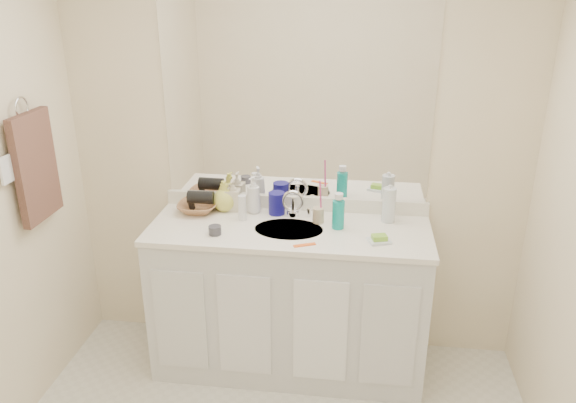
# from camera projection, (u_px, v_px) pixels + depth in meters

# --- Properties ---
(wall_back) EXTENTS (2.60, 0.02, 2.40)m
(wall_back) POSITION_uv_depth(u_px,v_px,m) (296.00, 156.00, 3.16)
(wall_back) COLOR #FEEEC7
(wall_back) RESTS_ON floor
(vanity_cabinet) EXTENTS (1.50, 0.55, 0.85)m
(vanity_cabinet) POSITION_uv_depth(u_px,v_px,m) (289.00, 300.00, 3.19)
(vanity_cabinet) COLOR silver
(vanity_cabinet) RESTS_ON floor
(countertop) EXTENTS (1.52, 0.57, 0.03)m
(countertop) POSITION_uv_depth(u_px,v_px,m) (289.00, 230.00, 3.03)
(countertop) COLOR white
(countertop) RESTS_ON vanity_cabinet
(backsplash) EXTENTS (1.52, 0.03, 0.08)m
(backsplash) POSITION_uv_depth(u_px,v_px,m) (295.00, 203.00, 3.25)
(backsplash) COLOR white
(backsplash) RESTS_ON countertop
(sink_basin) EXTENTS (0.37, 0.37, 0.02)m
(sink_basin) POSITION_uv_depth(u_px,v_px,m) (289.00, 231.00, 3.01)
(sink_basin) COLOR beige
(sink_basin) RESTS_ON countertop
(faucet) EXTENTS (0.02, 0.02, 0.11)m
(faucet) POSITION_uv_depth(u_px,v_px,m) (293.00, 207.00, 3.15)
(faucet) COLOR silver
(faucet) RESTS_ON countertop
(mirror) EXTENTS (1.48, 0.01, 1.20)m
(mirror) POSITION_uv_depth(u_px,v_px,m) (296.00, 92.00, 3.02)
(mirror) COLOR white
(mirror) RESTS_ON wall_back
(blue_mug) EXTENTS (0.10, 0.10, 0.13)m
(blue_mug) POSITION_uv_depth(u_px,v_px,m) (277.00, 203.00, 3.18)
(blue_mug) COLOR navy
(blue_mug) RESTS_ON countertop
(tan_cup) EXTENTS (0.07, 0.07, 0.09)m
(tan_cup) POSITION_uv_depth(u_px,v_px,m) (318.00, 215.00, 3.07)
(tan_cup) COLOR #C9B38E
(tan_cup) RESTS_ON countertop
(toothbrush) EXTENTS (0.02, 0.04, 0.19)m
(toothbrush) POSITION_uv_depth(u_px,v_px,m) (321.00, 197.00, 3.03)
(toothbrush) COLOR #DA3983
(toothbrush) RESTS_ON tan_cup
(mouthwash_bottle) EXTENTS (0.09, 0.09, 0.16)m
(mouthwash_bottle) POSITION_uv_depth(u_px,v_px,m) (338.00, 215.00, 2.99)
(mouthwash_bottle) COLOR #0C978E
(mouthwash_bottle) RESTS_ON countertop
(clear_pump_bottle) EXTENTS (0.08, 0.08, 0.19)m
(clear_pump_bottle) POSITION_uv_depth(u_px,v_px,m) (389.00, 205.00, 3.07)
(clear_pump_bottle) COLOR silver
(clear_pump_bottle) RESTS_ON countertop
(soap_dish) EXTENTS (0.13, 0.12, 0.01)m
(soap_dish) POSITION_uv_depth(u_px,v_px,m) (379.00, 241.00, 2.85)
(soap_dish) COLOR silver
(soap_dish) RESTS_ON countertop
(green_soap) EXTENTS (0.09, 0.07, 0.03)m
(green_soap) POSITION_uv_depth(u_px,v_px,m) (379.00, 238.00, 2.85)
(green_soap) COLOR #81C12F
(green_soap) RESTS_ON soap_dish
(orange_comb) EXTENTS (0.12, 0.07, 0.00)m
(orange_comb) POSITION_uv_depth(u_px,v_px,m) (305.00, 245.00, 2.82)
(orange_comb) COLOR #FF5F1A
(orange_comb) RESTS_ON countertop
(dark_jar) EXTENTS (0.07, 0.07, 0.05)m
(dark_jar) POSITION_uv_depth(u_px,v_px,m) (215.00, 230.00, 2.93)
(dark_jar) COLOR #3A3A42
(dark_jar) RESTS_ON countertop
(extra_white_bottle) EXTENTS (0.06, 0.06, 0.14)m
(extra_white_bottle) POSITION_uv_depth(u_px,v_px,m) (242.00, 208.00, 3.09)
(extra_white_bottle) COLOR white
(extra_white_bottle) RESTS_ON countertop
(soap_bottle_white) EXTENTS (0.11, 0.11, 0.22)m
(soap_bottle_white) POSITION_uv_depth(u_px,v_px,m) (253.00, 195.00, 3.18)
(soap_bottle_white) COLOR white
(soap_bottle_white) RESTS_ON countertop
(soap_bottle_cream) EXTENTS (0.09, 0.09, 0.18)m
(soap_bottle_cream) POSITION_uv_depth(u_px,v_px,m) (233.00, 195.00, 3.22)
(soap_bottle_cream) COLOR beige
(soap_bottle_cream) RESTS_ON countertop
(soap_bottle_yellow) EXTENTS (0.17, 0.17, 0.18)m
(soap_bottle_yellow) POSITION_uv_depth(u_px,v_px,m) (224.00, 196.00, 3.22)
(soap_bottle_yellow) COLOR #D6D453
(soap_bottle_yellow) RESTS_ON countertop
(wicker_basket) EXTENTS (0.24, 0.24, 0.06)m
(wicker_basket) POSITION_uv_depth(u_px,v_px,m) (198.00, 207.00, 3.22)
(wicker_basket) COLOR #94603B
(wicker_basket) RESTS_ON countertop
(hair_dryer) EXTENTS (0.15, 0.08, 0.07)m
(hair_dryer) POSITION_uv_depth(u_px,v_px,m) (201.00, 197.00, 3.19)
(hair_dryer) COLOR black
(hair_dryer) RESTS_ON wicker_basket
(towel_ring) EXTENTS (0.01, 0.11, 0.11)m
(towel_ring) POSITION_uv_depth(u_px,v_px,m) (22.00, 108.00, 2.70)
(towel_ring) COLOR silver
(towel_ring) RESTS_ON wall_left
(hand_towel) EXTENTS (0.04, 0.32, 0.55)m
(hand_towel) POSITION_uv_depth(u_px,v_px,m) (36.00, 167.00, 2.81)
(hand_towel) COLOR #412A23
(hand_towel) RESTS_ON towel_ring
(switch_plate) EXTENTS (0.01, 0.08, 0.13)m
(switch_plate) POSITION_uv_depth(u_px,v_px,m) (6.00, 170.00, 2.61)
(switch_plate) COLOR white
(switch_plate) RESTS_ON wall_left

